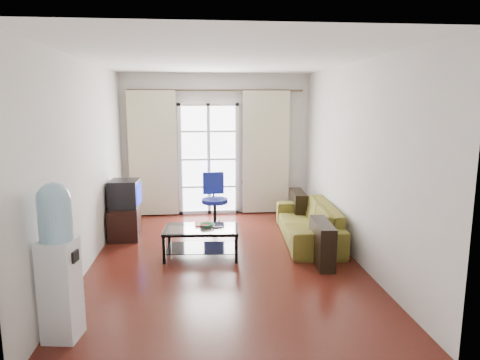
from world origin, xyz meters
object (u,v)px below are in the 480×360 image
at_px(sofa, 308,222).
at_px(water_cooler, 58,259).
at_px(coffee_table, 201,238).
at_px(tv_stand, 125,222).
at_px(crt_tv, 124,194).
at_px(task_chair, 215,211).

height_order(sofa, water_cooler, water_cooler).
height_order(coffee_table, water_cooler, water_cooler).
distance_m(sofa, tv_stand, 2.94).
distance_m(tv_stand, crt_tv, 0.47).
bearing_deg(sofa, water_cooler, -44.90).
xyz_separation_m(sofa, crt_tv, (-2.91, 0.41, 0.43)).
xyz_separation_m(tv_stand, task_chair, (1.47, 0.51, 0.03)).
height_order(crt_tv, water_cooler, water_cooler).
relative_size(coffee_table, tv_stand, 1.57).
xyz_separation_m(crt_tv, task_chair, (1.46, 0.51, -0.45)).
xyz_separation_m(sofa, coffee_table, (-1.68, -0.60, -0.02)).
height_order(coffee_table, tv_stand, tv_stand).
height_order(task_chair, water_cooler, water_cooler).
relative_size(sofa, tv_stand, 2.98).
distance_m(tv_stand, task_chair, 1.55).
bearing_deg(coffee_table, sofa, 19.58).
xyz_separation_m(sofa, water_cooler, (-2.97, -2.61, 0.48)).
distance_m(crt_tv, water_cooler, 3.02).
distance_m(coffee_table, water_cooler, 2.44).
relative_size(tv_stand, task_chair, 0.73).
height_order(coffee_table, task_chair, task_chair).
bearing_deg(coffee_table, tv_stand, 140.64).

